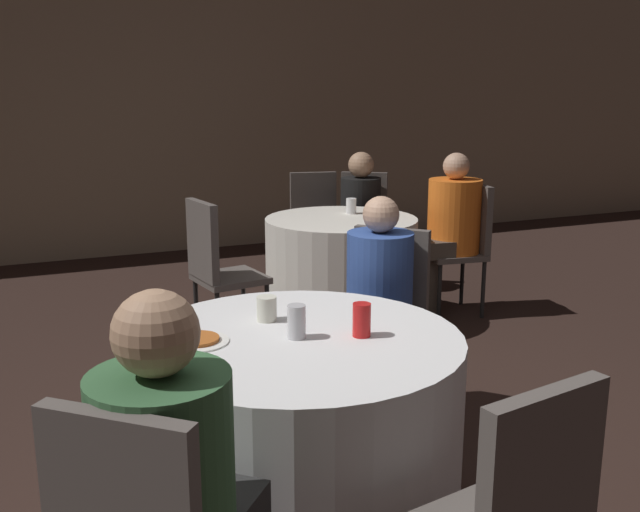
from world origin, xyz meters
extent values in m
plane|color=black|center=(0.00, 0.00, 0.00)|extent=(16.00, 16.00, 0.00)
cube|color=gray|center=(0.00, 4.75, 1.40)|extent=(16.00, 0.06, 2.80)
cylinder|color=white|center=(-0.20, -0.13, 0.37)|extent=(1.20, 1.20, 0.75)
cylinder|color=white|center=(0.94, 1.99, 0.37)|extent=(1.05, 1.05, 0.75)
cube|color=#59514C|center=(0.46, 0.51, 0.44)|extent=(0.57, 0.57, 0.04)
cube|color=#59514C|center=(0.59, 0.63, 0.70)|extent=(0.30, 0.31, 0.49)
cylinder|color=black|center=(0.46, 0.27, 0.21)|extent=(0.03, 0.03, 0.42)
cylinder|color=black|center=(0.22, 0.51, 0.21)|extent=(0.03, 0.03, 0.42)
cylinder|color=black|center=(0.70, 0.50, 0.21)|extent=(0.03, 0.03, 0.42)
cylinder|color=black|center=(0.47, 0.75, 0.21)|extent=(0.03, 0.03, 0.42)
cube|color=#59514C|center=(-0.01, -1.21, 0.70)|extent=(0.38, 0.11, 0.49)
cube|color=#59514C|center=(0.11, 1.85, 0.44)|extent=(0.46, 0.46, 0.04)
cube|color=#59514C|center=(-0.07, 1.82, 0.70)|extent=(0.11, 0.38, 0.49)
cylinder|color=black|center=(0.25, 2.05, 0.21)|extent=(0.03, 0.03, 0.42)
cylinder|color=black|center=(0.30, 1.71, 0.21)|extent=(0.03, 0.03, 0.42)
cylinder|color=black|center=(-0.09, 1.99, 0.21)|extent=(0.03, 0.03, 0.42)
cylinder|color=black|center=(-0.04, 1.66, 0.21)|extent=(0.03, 0.03, 0.42)
cube|color=#59514C|center=(1.11, 2.81, 0.44)|extent=(0.47, 0.47, 0.04)
cube|color=#59514C|center=(1.15, 2.99, 0.70)|extent=(0.38, 0.13, 0.49)
cylinder|color=black|center=(1.24, 2.61, 0.21)|extent=(0.03, 0.03, 0.42)
cylinder|color=black|center=(0.91, 2.68, 0.21)|extent=(0.03, 0.03, 0.42)
cylinder|color=black|center=(1.31, 2.95, 0.21)|extent=(0.03, 0.03, 0.42)
cylinder|color=black|center=(0.98, 3.01, 0.21)|extent=(0.03, 0.03, 0.42)
cube|color=#59514C|center=(1.43, 2.68, 0.44)|extent=(0.56, 0.56, 0.04)
cube|color=#59514C|center=(1.53, 2.82, 0.70)|extent=(0.34, 0.26, 0.49)
cylinder|color=black|center=(1.47, 2.44, 0.21)|extent=(0.03, 0.03, 0.42)
cylinder|color=black|center=(1.19, 2.64, 0.21)|extent=(0.03, 0.03, 0.42)
cylinder|color=black|center=(1.66, 2.72, 0.21)|extent=(0.03, 0.03, 0.42)
cylinder|color=black|center=(1.39, 2.91, 0.21)|extent=(0.03, 0.03, 0.42)
cube|color=#59514C|center=(1.77, 1.87, 0.44)|extent=(0.45, 0.45, 0.04)
cube|color=#59514C|center=(1.95, 1.84, 0.70)|extent=(0.10, 0.38, 0.49)
cylinder|color=black|center=(1.58, 1.72, 0.21)|extent=(0.03, 0.03, 0.42)
cylinder|color=black|center=(1.63, 2.06, 0.21)|extent=(0.03, 0.03, 0.42)
cylinder|color=black|center=(1.92, 1.67, 0.21)|extent=(0.03, 0.03, 0.42)
cylinder|color=black|center=(1.97, 2.01, 0.21)|extent=(0.03, 0.03, 0.42)
cylinder|color=#4C4238|center=(1.56, 1.90, 0.23)|extent=(0.24, 0.24, 0.46)
cube|color=#4C4238|center=(1.67, 1.88, 0.51)|extent=(0.37, 0.40, 0.12)
cylinder|color=orange|center=(1.77, 1.87, 0.72)|extent=(0.38, 0.38, 0.53)
sphere|color=tan|center=(1.77, 1.87, 1.08)|extent=(0.19, 0.19, 0.19)
cylinder|color=#38663D|center=(-0.82, -0.81, 0.71)|extent=(0.35, 0.35, 0.50)
sphere|color=tan|center=(-0.82, -0.81, 1.07)|extent=(0.21, 0.21, 0.21)
cylinder|color=black|center=(0.30, 0.36, 0.23)|extent=(0.24, 0.24, 0.46)
cube|color=black|center=(0.38, 0.43, 0.51)|extent=(0.44, 0.44, 0.12)
cylinder|color=#33519E|center=(0.46, 0.51, 0.71)|extent=(0.32, 0.32, 0.50)
sphere|color=tan|center=(0.46, 0.51, 1.04)|extent=(0.17, 0.17, 0.17)
cylinder|color=#33384C|center=(1.30, 2.50, 0.23)|extent=(0.24, 0.24, 0.46)
cube|color=#33384C|center=(1.36, 2.59, 0.51)|extent=(0.43, 0.44, 0.12)
cylinder|color=black|center=(1.43, 2.68, 0.69)|extent=(0.32, 0.32, 0.46)
sphere|color=tan|center=(1.43, 2.68, 1.03)|extent=(0.20, 0.20, 0.20)
cylinder|color=white|center=(-0.55, -0.04, 0.75)|extent=(0.22, 0.22, 0.01)
cylinder|color=#B25B23|center=(-0.55, -0.04, 0.76)|extent=(0.15, 0.15, 0.01)
cylinder|color=red|center=(0.01, -0.21, 0.81)|extent=(0.07, 0.07, 0.12)
cylinder|color=silver|center=(-0.21, -0.14, 0.81)|extent=(0.07, 0.07, 0.12)
cylinder|color=#1E38A5|center=(-0.64, 0.10, 0.81)|extent=(0.07, 0.07, 0.12)
cylinder|color=silver|center=(-0.25, 0.09, 0.79)|extent=(0.08, 0.08, 0.10)
cylinder|color=white|center=(1.08, 2.12, 0.80)|extent=(0.07, 0.07, 0.11)
camera|label=1|loc=(-1.08, -2.39, 1.62)|focal=40.00mm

